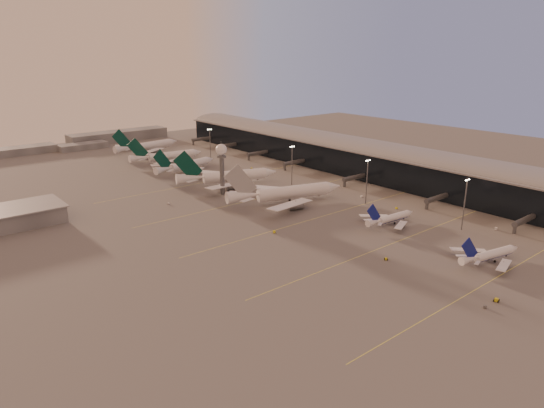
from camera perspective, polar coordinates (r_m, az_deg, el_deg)
ground at (r=197.15m, az=12.91°, el=-6.74°), size 700.00×700.00×0.00m
taxiway_markings at (r=252.22m, az=7.12°, el=-1.00°), size 180.00×185.25×0.02m
terminal at (r=340.55m, az=9.67°, el=5.58°), size 57.00×362.00×23.04m
radar_tower at (r=278.53m, az=-5.95°, el=5.29°), size 6.40×6.40×31.10m
mast_a at (r=238.88m, az=21.74°, el=0.26°), size 3.60×0.56×25.00m
mast_b at (r=265.84m, az=11.11°, el=2.86°), size 3.60×0.56×25.00m
mast_c at (r=299.27m, az=2.37°, el=4.81°), size 3.60×0.56×25.00m
mast_d at (r=368.76m, az=-7.30°, el=7.10°), size 3.60×0.56×25.00m
distant_horizon at (r=463.10m, az=-20.52°, el=7.02°), size 165.00×37.50×9.00m
narrowbody_near at (r=209.98m, az=24.26°, el=-5.60°), size 32.72×25.86×12.93m
narrowbody_mid at (r=239.36m, az=13.80°, el=-1.75°), size 32.88×26.19×12.84m
widebody_white at (r=265.44m, az=1.69°, el=1.03°), size 67.01×52.93×24.24m
greentail_a at (r=302.20m, az=-5.16°, el=3.01°), size 62.70×49.80×23.67m
greentail_b at (r=339.87m, az=-10.05°, el=4.31°), size 52.73×42.15×19.41m
greentail_c at (r=371.85m, az=-12.23°, el=5.35°), size 57.28×46.03×20.83m
greentail_d at (r=414.77m, az=-14.43°, el=6.46°), size 60.34×48.42×21.99m
gsv_truck_a at (r=174.71m, az=23.83°, el=-10.81°), size 5.20×2.88×1.99m
gsv_tug_near at (r=180.31m, az=24.89°, el=-10.22°), size 3.08×4.22×1.09m
gsv_catering_a at (r=248.84m, az=24.90°, el=-2.26°), size 6.08×4.39×4.56m
gsv_tug_mid at (r=199.62m, az=13.27°, el=-6.31°), size 3.43×3.53×0.88m
gsv_truck_b at (r=264.04m, az=14.51°, el=-0.35°), size 5.28×2.67×2.04m
gsv_truck_c at (r=222.35m, az=0.29°, el=-3.11°), size 5.78×5.33×2.34m
gsv_catering_b at (r=280.35m, az=10.56°, el=1.20°), size 5.75×3.95×4.33m
gsv_tug_far at (r=281.18m, az=-1.02°, el=1.20°), size 2.56×3.81×1.02m
gsv_truck_d at (r=269.33m, az=-12.13°, el=0.16°), size 3.33×4.99×1.90m
gsv_tug_hangar at (r=344.08m, az=-2.41°, el=4.22°), size 3.35×2.26×0.90m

